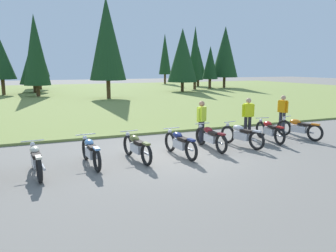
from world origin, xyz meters
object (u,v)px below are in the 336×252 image
at_px(motorcycle_maroon, 210,137).
at_px(rider_near_row_end, 202,119).
at_px(motorcycle_cream, 36,160).
at_px(rider_with_back_turned, 283,111).
at_px(motorcycle_silver, 241,135).
at_px(rider_in_hivis_vest, 248,115).
at_px(motorcycle_sky_blue, 91,152).
at_px(motorcycle_olive, 137,147).
at_px(motorcycle_navy, 180,143).
at_px(motorcycle_orange, 299,128).
at_px(motorcycle_red, 270,130).

relative_size(motorcycle_maroon, rider_near_row_end, 1.26).
relative_size(motorcycle_cream, rider_with_back_turned, 1.26).
height_order(motorcycle_silver, rider_in_hivis_vest, rider_in_hivis_vest).
bearing_deg(motorcycle_sky_blue, motorcycle_maroon, 5.30).
bearing_deg(rider_with_back_turned, motorcycle_olive, -164.69).
xyz_separation_m(motorcycle_cream, rider_with_back_turned, (10.78, 2.50, 0.51)).
xyz_separation_m(motorcycle_cream, motorcycle_navy, (4.51, 0.30, 0.00)).
relative_size(motorcycle_maroon, rider_in_hivis_vest, 1.26).
relative_size(motorcycle_orange, rider_near_row_end, 1.23).
height_order(motorcycle_maroon, rider_with_back_turned, rider_with_back_turned).
height_order(motorcycle_navy, motorcycle_maroon, same).
bearing_deg(rider_with_back_turned, motorcycle_red, -142.39).
relative_size(motorcycle_sky_blue, rider_with_back_turned, 1.26).
bearing_deg(motorcycle_sky_blue, motorcycle_navy, -0.77).
distance_m(motorcycle_navy, rider_in_hivis_vest, 4.34).
relative_size(motorcycle_sky_blue, rider_in_hivis_vest, 1.26).
distance_m(motorcycle_cream, motorcycle_red, 8.87).
bearing_deg(rider_with_back_turned, motorcycle_sky_blue, -166.85).
relative_size(motorcycle_olive, motorcycle_navy, 1.00).
bearing_deg(motorcycle_maroon, motorcycle_olive, -172.65).
relative_size(rider_with_back_turned, rider_near_row_end, 1.00).
height_order(motorcycle_navy, motorcycle_silver, same).
distance_m(motorcycle_maroon, rider_near_row_end, 1.09).
distance_m(motorcycle_silver, motorcycle_orange, 3.06).
bearing_deg(motorcycle_red, motorcycle_olive, -173.99).
xyz_separation_m(rider_in_hivis_vest, rider_near_row_end, (-2.39, -0.29, 0.00)).
xyz_separation_m(motorcycle_sky_blue, motorcycle_silver, (5.67, 0.32, 0.00)).
distance_m(rider_with_back_turned, rider_in_hivis_vest, 2.36).
bearing_deg(motorcycle_olive, motorcycle_cream, -172.99).
distance_m(motorcycle_sky_blue, motorcycle_navy, 2.96).
bearing_deg(motorcycle_red, motorcycle_navy, -171.01).
xyz_separation_m(motorcycle_silver, rider_near_row_end, (-1.14, 1.05, 0.51)).
height_order(motorcycle_maroon, rider_in_hivis_vest, rider_in_hivis_vest).
distance_m(motorcycle_sky_blue, rider_near_row_end, 4.76).
bearing_deg(motorcycle_cream, motorcycle_sky_blue, 12.37).
relative_size(motorcycle_navy, motorcycle_orange, 1.03).
bearing_deg(motorcycle_navy, rider_with_back_turned, 19.30).
bearing_deg(motorcycle_navy, motorcycle_olive, 177.34).
height_order(motorcycle_red, rider_near_row_end, rider_near_row_end).
bearing_deg(motorcycle_sky_blue, motorcycle_silver, 3.20).
relative_size(motorcycle_sky_blue, motorcycle_red, 1.00).
height_order(motorcycle_navy, motorcycle_orange, same).
height_order(motorcycle_sky_blue, motorcycle_navy, same).
height_order(motorcycle_maroon, motorcycle_silver, same).
xyz_separation_m(motorcycle_maroon, rider_in_hivis_vest, (2.53, 1.25, 0.51)).
xyz_separation_m(motorcycle_silver, motorcycle_orange, (3.05, 0.26, 0.00)).
bearing_deg(motorcycle_navy, motorcycle_orange, 6.14).
bearing_deg(rider_near_row_end, motorcycle_red, -14.80).
height_order(motorcycle_red, motorcycle_orange, same).
relative_size(motorcycle_sky_blue, motorcycle_maroon, 1.00).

